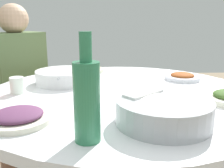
% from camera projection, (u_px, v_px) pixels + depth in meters
% --- Properties ---
extents(round_dining_table, '(1.27, 1.27, 0.76)m').
position_uv_depth(round_dining_table, '(121.00, 118.00, 1.21)').
color(round_dining_table, '#99999E').
rests_on(round_dining_table, ground).
extents(rice_bowl, '(0.31, 0.31, 0.09)m').
position_uv_depth(rice_bowl, '(163.00, 111.00, 0.81)').
color(rice_bowl, '#B2B5BA').
rests_on(rice_bowl, round_dining_table).
extents(soup_bowl, '(0.32, 0.29, 0.07)m').
position_uv_depth(soup_bowl, '(64.00, 77.00, 1.33)').
color(soup_bowl, white).
rests_on(soup_bowl, round_dining_table).
extents(dish_stirfry, '(0.19, 0.19, 0.04)m').
position_uv_depth(dish_stirfry, '(182.00, 77.00, 1.40)').
color(dish_stirfry, white).
rests_on(dish_stirfry, round_dining_table).
extents(dish_shrimp, '(0.20, 0.20, 0.04)m').
position_uv_depth(dish_shrimp, '(89.00, 69.00, 1.63)').
color(dish_shrimp, '#E7E8C9').
rests_on(dish_shrimp, round_dining_table).
extents(dish_eggplant, '(0.22, 0.22, 0.04)m').
position_uv_depth(dish_eggplant, '(18.00, 117.00, 0.82)').
color(dish_eggplant, silver).
rests_on(dish_eggplant, round_dining_table).
extents(green_bottle, '(0.07, 0.07, 0.30)m').
position_uv_depth(green_bottle, '(87.00, 99.00, 0.67)').
color(green_bottle, '#317D53').
rests_on(green_bottle, round_dining_table).
extents(tea_cup_far, '(0.06, 0.06, 0.07)m').
position_uv_depth(tea_cup_far, '(17.00, 85.00, 1.14)').
color(tea_cup_far, white).
rests_on(tea_cup_far, round_dining_table).
extents(stool_for_diner_left, '(0.35, 0.35, 0.42)m').
position_uv_depth(stool_for_diner_left, '(25.00, 144.00, 1.83)').
color(stool_for_diner_left, brown).
rests_on(stool_for_diner_left, ground).
extents(diner_left, '(0.46, 0.47, 0.76)m').
position_uv_depth(diner_left, '(18.00, 72.00, 1.70)').
color(diner_left, '#2D333D').
rests_on(diner_left, stool_for_diner_left).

